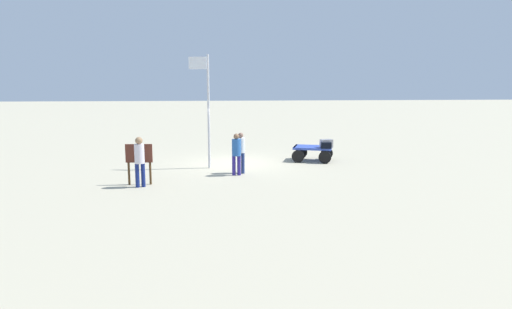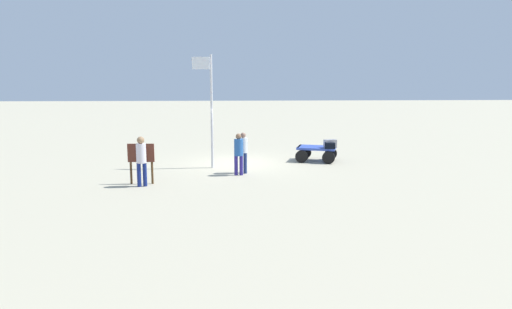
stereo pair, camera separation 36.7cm
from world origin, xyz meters
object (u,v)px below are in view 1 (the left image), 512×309
at_px(worker_trailing, 241,150).
at_px(luggage_cart, 312,151).
at_px(flagpole, 206,103).
at_px(suitcase_navy, 326,145).
at_px(worker_lead, 236,151).
at_px(worker_supervisor, 140,158).
at_px(signboard, 139,158).
at_px(suitcase_grey, 326,143).

bearing_deg(worker_trailing, luggage_cart, -143.16).
bearing_deg(flagpole, worker_trailing, 138.19).
distance_m(suitcase_navy, worker_trailing, 4.35).
xyz_separation_m(worker_lead, flagpole, (1.16, -1.60, 1.78)).
bearing_deg(luggage_cart, worker_supervisor, 33.78).
height_order(worker_supervisor, signboard, worker_supervisor).
distance_m(suitcase_navy, suitcase_grey, 0.32).
bearing_deg(luggage_cart, signboard, 31.08).
relative_size(worker_lead, worker_trailing, 1.01).
relative_size(luggage_cart, signboard, 1.42).
relative_size(suitcase_navy, worker_lead, 0.31).
height_order(worker_supervisor, flagpole, flagpole).
bearing_deg(signboard, flagpole, -128.54).
distance_m(worker_lead, flagpole, 2.66).
height_order(suitcase_grey, worker_supervisor, worker_supervisor).
bearing_deg(flagpole, worker_lead, 125.83).
relative_size(suitcase_navy, flagpole, 0.11).
relative_size(suitcase_grey, worker_lead, 0.36).
xyz_separation_m(suitcase_navy, flagpole, (5.25, 0.72, 1.94)).
bearing_deg(suitcase_grey, flagpole, 10.91).
height_order(luggage_cart, suitcase_grey, suitcase_grey).
relative_size(suitcase_grey, flagpole, 0.13).
bearing_deg(worker_supervisor, signboard, -78.29).
bearing_deg(worker_trailing, worker_lead, 64.23).
height_order(luggage_cart, signboard, signboard).
xyz_separation_m(worker_trailing, flagpole, (1.35, -1.21, 1.79)).
relative_size(worker_trailing, worker_supervisor, 0.93).
distance_m(suitcase_grey, worker_lead, 4.93).
bearing_deg(signboard, worker_trailing, -154.95).
xyz_separation_m(worker_supervisor, flagpole, (-2.25, -3.34, 1.70)).
distance_m(suitcase_grey, worker_supervisor, 8.74).
bearing_deg(signboard, worker_supervisor, 101.71).
bearing_deg(signboard, worker_lead, -159.22).
distance_m(suitcase_navy, worker_lead, 4.71).
distance_m(worker_supervisor, flagpole, 4.37).
height_order(luggage_cart, flagpole, flagpole).
distance_m(worker_lead, worker_trailing, 0.44).
bearing_deg(flagpole, worker_supervisor, 56.06).
relative_size(suitcase_navy, signboard, 0.34).
xyz_separation_m(luggage_cart, flagpole, (4.76, 1.35, 2.26)).
relative_size(luggage_cart, worker_supervisor, 1.18).
distance_m(luggage_cart, worker_supervisor, 8.45).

